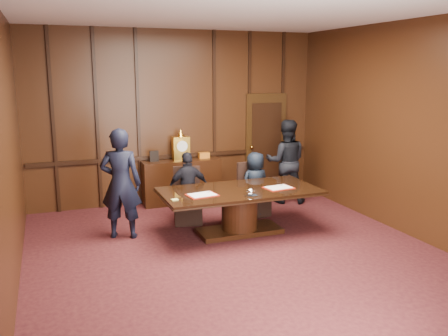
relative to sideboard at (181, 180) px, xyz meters
name	(u,v)px	position (x,y,z in m)	size (l,w,h in m)	color
room	(245,141)	(0.07, -3.12, 1.24)	(7.00, 7.04, 3.50)	black
sideboard	(181,180)	(0.00, 0.00, 0.00)	(1.60, 0.45, 1.54)	black
conference_table	(240,204)	(0.40, -2.16, 0.02)	(2.62, 1.32, 0.76)	black
folder_left	(202,195)	(-0.30, -2.31, 0.28)	(0.50, 0.39, 0.02)	#A81F0F
folder_right	(279,188)	(1.04, -2.31, 0.28)	(0.50, 0.39, 0.02)	#A81F0F
inkstand	(251,193)	(0.40, -2.61, 0.33)	(0.20, 0.14, 0.12)	white
notepad	(175,200)	(-0.78, -2.42, 0.28)	(0.10, 0.07, 0.01)	#E6E570
chair_left	(188,206)	(-0.25, -1.28, -0.19)	(0.57, 0.57, 0.99)	black
chair_right	(253,200)	(1.04, -1.28, -0.19)	(0.55, 0.55, 0.99)	black
signatory_left	(188,188)	(-0.25, -1.36, 0.16)	(0.76, 0.32, 1.30)	black
signatory_right	(255,184)	(1.05, -1.36, 0.12)	(0.60, 0.39, 1.22)	black
witness_left	(121,184)	(-1.47, -1.65, 0.42)	(0.66, 0.43, 1.81)	black
witness_right	(286,161)	(2.03, -0.71, 0.37)	(0.84, 0.65, 1.72)	black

